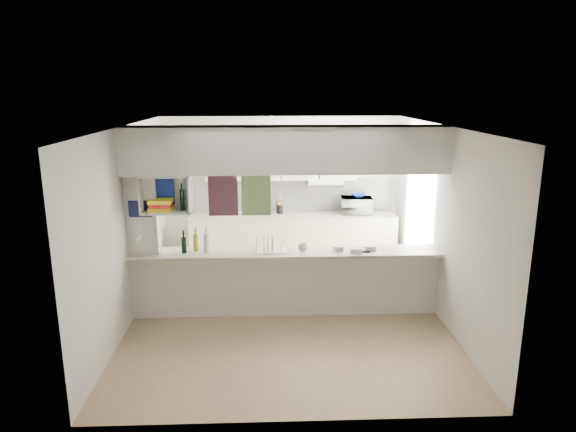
{
  "coord_description": "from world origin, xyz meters",
  "views": [
    {
      "loc": [
        -0.24,
        -6.64,
        3.07
      ],
      "look_at": [
        0.05,
        0.5,
        1.29
      ],
      "focal_mm": 32.0,
      "sensor_mm": 36.0,
      "label": 1
    }
  ],
  "objects_px": {
    "microwave": "(357,206)",
    "dish_rack": "(271,245)",
    "wine_bottles": "(196,243)",
    "bowl": "(358,195)"
  },
  "relations": [
    {
      "from": "dish_rack",
      "to": "wine_bottles",
      "type": "height_order",
      "value": "wine_bottles"
    },
    {
      "from": "microwave",
      "to": "dish_rack",
      "type": "xyz_separation_m",
      "value": [
        -1.52,
        -2.06,
        -0.06
      ]
    },
    {
      "from": "bowl",
      "to": "dish_rack",
      "type": "distance_m",
      "value": 2.61
    },
    {
      "from": "microwave",
      "to": "bowl",
      "type": "relative_size",
      "value": 2.24
    },
    {
      "from": "microwave",
      "to": "wine_bottles",
      "type": "relative_size",
      "value": 1.45
    },
    {
      "from": "microwave",
      "to": "dish_rack",
      "type": "bearing_deg",
      "value": 57.53
    },
    {
      "from": "bowl",
      "to": "dish_rack",
      "type": "bearing_deg",
      "value": -126.62
    },
    {
      "from": "dish_rack",
      "to": "wine_bottles",
      "type": "xyz_separation_m",
      "value": [
        -1.01,
        -0.01,
        0.04
      ]
    },
    {
      "from": "microwave",
      "to": "wine_bottles",
      "type": "distance_m",
      "value": 3.28
    },
    {
      "from": "microwave",
      "to": "bowl",
      "type": "distance_m",
      "value": 0.18
    }
  ]
}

